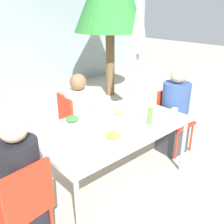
{
  "coord_description": "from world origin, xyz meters",
  "views": [
    {
      "loc": [
        -1.64,
        -1.81,
        1.92
      ],
      "look_at": [
        0.0,
        0.0,
        0.89
      ],
      "focal_mm": 40.0,
      "sensor_mm": 36.0,
      "label": 1
    }
  ],
  "objects_px": {
    "person_left": "(23,188)",
    "bottle": "(150,115)",
    "chair_left": "(24,202)",
    "salad_bowl": "(71,154)",
    "person_right": "(174,114)",
    "drinking_cup": "(174,113)",
    "chair_right": "(172,115)",
    "closed_umbrella": "(139,32)",
    "chair_far": "(73,120)",
    "person_far": "(80,119)"
  },
  "relations": [
    {
      "from": "chair_right",
      "to": "person_right",
      "type": "height_order",
      "value": "person_right"
    },
    {
      "from": "chair_left",
      "to": "closed_umbrella",
      "type": "xyz_separation_m",
      "value": [
        2.54,
        1.15,
        1.04
      ]
    },
    {
      "from": "chair_left",
      "to": "salad_bowl",
      "type": "distance_m",
      "value": 0.52
    },
    {
      "from": "person_right",
      "to": "drinking_cup",
      "type": "height_order",
      "value": "person_right"
    },
    {
      "from": "person_right",
      "to": "chair_far",
      "type": "bearing_deg",
      "value": -35.62
    },
    {
      "from": "salad_bowl",
      "to": "closed_umbrella",
      "type": "bearing_deg",
      "value": 29.21
    },
    {
      "from": "drinking_cup",
      "to": "salad_bowl",
      "type": "relative_size",
      "value": 0.65
    },
    {
      "from": "closed_umbrella",
      "to": "bottle",
      "type": "xyz_separation_m",
      "value": [
        -1.09,
        -1.19,
        -0.71
      ]
    },
    {
      "from": "chair_left",
      "to": "bottle",
      "type": "bearing_deg",
      "value": -8.63
    },
    {
      "from": "person_left",
      "to": "salad_bowl",
      "type": "height_order",
      "value": "person_left"
    },
    {
      "from": "person_left",
      "to": "bottle",
      "type": "distance_m",
      "value": 1.44
    },
    {
      "from": "person_far",
      "to": "salad_bowl",
      "type": "relative_size",
      "value": 6.88
    },
    {
      "from": "person_left",
      "to": "drinking_cup",
      "type": "height_order",
      "value": "person_left"
    },
    {
      "from": "closed_umbrella",
      "to": "person_right",
      "type": "bearing_deg",
      "value": -107.71
    },
    {
      "from": "bottle",
      "to": "person_right",
      "type": "bearing_deg",
      "value": 14.11
    },
    {
      "from": "chair_right",
      "to": "chair_far",
      "type": "xyz_separation_m",
      "value": [
        -1.12,
        0.79,
        0.0
      ]
    },
    {
      "from": "chair_left",
      "to": "bottle",
      "type": "relative_size",
      "value": 3.94
    },
    {
      "from": "chair_right",
      "to": "person_right",
      "type": "bearing_deg",
      "value": 58.01
    },
    {
      "from": "person_right",
      "to": "closed_umbrella",
      "type": "distance_m",
      "value": 1.44
    },
    {
      "from": "person_left",
      "to": "person_right",
      "type": "height_order",
      "value": "person_right"
    },
    {
      "from": "chair_left",
      "to": "person_far",
      "type": "bearing_deg",
      "value": 31.25
    },
    {
      "from": "chair_far",
      "to": "person_right",
      "type": "bearing_deg",
      "value": 57.96
    },
    {
      "from": "person_left",
      "to": "salad_bowl",
      "type": "bearing_deg",
      "value": -20.85
    },
    {
      "from": "person_right",
      "to": "closed_umbrella",
      "type": "xyz_separation_m",
      "value": [
        0.32,
        1.0,
        0.99
      ]
    },
    {
      "from": "person_right",
      "to": "salad_bowl",
      "type": "xyz_separation_m",
      "value": [
        -1.77,
        -0.17,
        0.2
      ]
    },
    {
      "from": "person_left",
      "to": "closed_umbrella",
      "type": "height_order",
      "value": "closed_umbrella"
    },
    {
      "from": "closed_umbrella",
      "to": "drinking_cup",
      "type": "height_order",
      "value": "closed_umbrella"
    },
    {
      "from": "chair_left",
      "to": "person_right",
      "type": "xyz_separation_m",
      "value": [
        2.22,
        0.15,
        0.06
      ]
    },
    {
      "from": "bottle",
      "to": "salad_bowl",
      "type": "bearing_deg",
      "value": 178.55
    },
    {
      "from": "person_left",
      "to": "chair_far",
      "type": "distance_m",
      "value": 1.45
    },
    {
      "from": "chair_right",
      "to": "drinking_cup",
      "type": "xyz_separation_m",
      "value": [
        -0.48,
        -0.35,
        0.28
      ]
    },
    {
      "from": "chair_right",
      "to": "closed_umbrella",
      "type": "height_order",
      "value": "closed_umbrella"
    },
    {
      "from": "closed_umbrella",
      "to": "drinking_cup",
      "type": "bearing_deg",
      "value": -120.27
    },
    {
      "from": "chair_left",
      "to": "chair_far",
      "type": "height_order",
      "value": "same"
    },
    {
      "from": "chair_left",
      "to": "drinking_cup",
      "type": "height_order",
      "value": "chair_left"
    },
    {
      "from": "chair_far",
      "to": "bottle",
      "type": "height_order",
      "value": "bottle"
    },
    {
      "from": "chair_right",
      "to": "salad_bowl",
      "type": "xyz_separation_m",
      "value": [
        -1.82,
        -0.25,
        0.25
      ]
    },
    {
      "from": "chair_far",
      "to": "bottle",
      "type": "xyz_separation_m",
      "value": [
        0.3,
        -1.06,
        0.33
      ]
    },
    {
      "from": "chair_left",
      "to": "salad_bowl",
      "type": "relative_size",
      "value": 5.22
    },
    {
      "from": "chair_right",
      "to": "closed_umbrella",
      "type": "relative_size",
      "value": 0.4
    },
    {
      "from": "person_right",
      "to": "person_far",
      "type": "height_order",
      "value": "person_right"
    },
    {
      "from": "bottle",
      "to": "salad_bowl",
      "type": "xyz_separation_m",
      "value": [
        -1.0,
        0.03,
        -0.08
      ]
    },
    {
      "from": "chair_right",
      "to": "closed_umbrella",
      "type": "distance_m",
      "value": 1.42
    },
    {
      "from": "drinking_cup",
      "to": "salad_bowl",
      "type": "xyz_separation_m",
      "value": [
        -1.35,
        0.1,
        -0.03
      ]
    },
    {
      "from": "closed_umbrella",
      "to": "bottle",
      "type": "relative_size",
      "value": 9.78
    },
    {
      "from": "chair_left",
      "to": "bottle",
      "type": "height_order",
      "value": "bottle"
    },
    {
      "from": "person_far",
      "to": "drinking_cup",
      "type": "bearing_deg",
      "value": 35.12
    },
    {
      "from": "chair_right",
      "to": "chair_far",
      "type": "relative_size",
      "value": 1.0
    },
    {
      "from": "chair_far",
      "to": "salad_bowl",
      "type": "bearing_deg",
      "value": -26.9
    },
    {
      "from": "chair_far",
      "to": "salad_bowl",
      "type": "distance_m",
      "value": 1.28
    }
  ]
}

